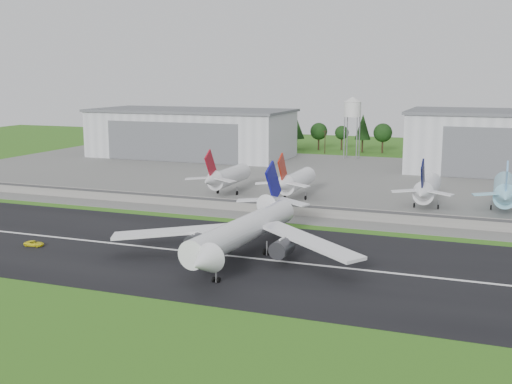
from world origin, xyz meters
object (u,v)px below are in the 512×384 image
at_px(main_airliner, 243,237).
at_px(parked_jet_red_b, 294,181).
at_px(ground_vehicle, 34,243).
at_px(parked_jet_red_a, 226,177).
at_px(parked_jet_navy, 426,189).
at_px(parked_jet_skyblue, 505,190).

xyz_separation_m(main_airliner, parked_jet_red_b, (-9.35, 66.99, 1.26)).
distance_m(ground_vehicle, parked_jet_red_a, 77.20).
relative_size(main_airliner, parked_jet_navy, 1.89).
height_order(main_airliner, parked_jet_red_a, main_airliner).
relative_size(main_airliner, parked_jet_skyblue, 1.59).
distance_m(parked_jet_red_b, parked_jet_navy, 41.09).
xyz_separation_m(parked_jet_red_a, parked_jet_navy, (64.83, 0.01, 0.10)).
relative_size(parked_jet_red_b, parked_jet_navy, 1.00).
distance_m(main_airliner, parked_jet_red_b, 67.66).
bearing_deg(parked_jet_navy, ground_vehicle, -137.10).
bearing_deg(ground_vehicle, parked_jet_navy, -53.56).
distance_m(ground_vehicle, parked_jet_navy, 110.76).
xyz_separation_m(parked_jet_red_b, parked_jet_navy, (41.09, 0.02, 0.15)).
bearing_deg(parked_jet_red_b, main_airliner, -82.05).
distance_m(parked_jet_navy, parked_jet_skyblue, 22.32).
bearing_deg(parked_jet_red_a, ground_vehicle, -102.15).
xyz_separation_m(ground_vehicle, parked_jet_skyblue, (102.79, 80.32, 5.69)).
height_order(ground_vehicle, parked_jet_red_b, parked_jet_red_b).
distance_m(main_airliner, parked_jet_skyblue, 89.74).
xyz_separation_m(parked_jet_red_a, parked_jet_red_b, (23.73, -0.01, -0.04)).
relative_size(parked_jet_red_a, parked_jet_red_b, 1.00).
xyz_separation_m(main_airliner, parked_jet_skyblue, (53.49, 72.04, 1.54)).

